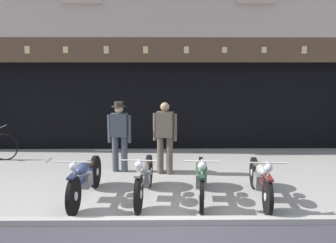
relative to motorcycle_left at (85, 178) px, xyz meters
The scene contains 9 objects.
shop_facade 6.20m from the motorcycle_left, 75.31° to the left, with size 12.29×4.42×6.79m.
motorcycle_left is the anchor object (origin of this frame).
motorcycle_center_left 1.11m from the motorcycle_left, ahead, with size 0.62×2.03×0.94m.
motorcycle_center 2.19m from the motorcycle_left, ahead, with size 0.62×1.95×0.92m.
motorcycle_center_right 3.30m from the motorcycle_left, ahead, with size 0.62×2.03×0.91m.
salesman_left 1.96m from the motorcycle_left, 76.95° to the left, with size 0.56×0.34×1.68m.
shopkeeper_center 2.29m from the motorcycle_left, 47.62° to the left, with size 0.55×0.28×1.69m.
advert_board_near 4.73m from the motorcycle_left, 111.27° to the left, with size 0.84×0.03×1.05m.
advert_board_far 5.23m from the motorcycle_left, 122.98° to the left, with size 0.76×0.03×1.06m.
Camera 1 is at (-0.05, -5.39, 2.55)m, focal length 38.47 mm.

